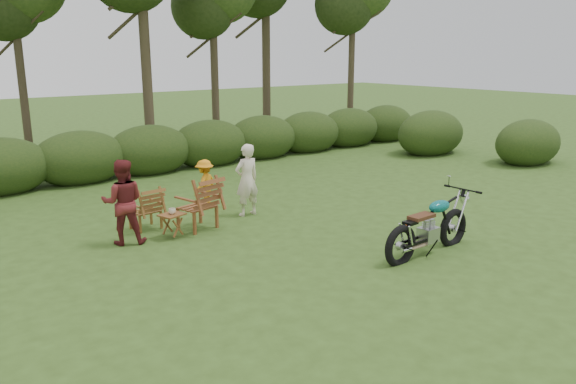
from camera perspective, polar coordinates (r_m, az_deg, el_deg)
ground at (r=9.71m, az=8.95°, el=-6.78°), size 80.00×80.00×0.00m
tree_line at (r=17.44m, az=-14.01°, el=14.93°), size 22.52×11.62×8.14m
motorcycle at (r=10.19m, az=13.93°, el=-6.03°), size 2.13×0.89×1.20m
lawn_chair_right at (r=11.35m, az=-9.13°, el=-3.69°), size 0.87×0.87×1.07m
lawn_chair_left at (r=11.56m, az=-14.20°, el=-3.63°), size 0.64×0.64×0.86m
side_table at (r=10.83m, az=-11.65°, el=-3.39°), size 0.54×0.49×0.47m
cup at (r=10.75m, az=-11.69°, el=-1.92°), size 0.16×0.16×0.11m
adult_a at (r=12.17m, az=-4.14°, el=-2.33°), size 0.57×0.38×1.55m
adult_b at (r=10.81m, az=-16.14°, el=-5.00°), size 0.94×0.86×1.57m
child at (r=12.81m, az=-8.36°, el=-1.61°), size 0.82×0.69×1.11m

